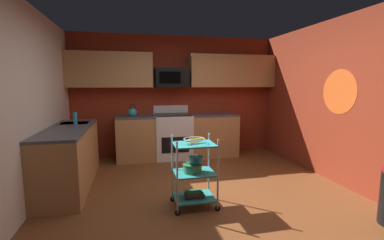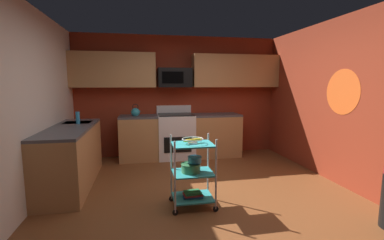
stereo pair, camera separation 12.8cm
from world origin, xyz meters
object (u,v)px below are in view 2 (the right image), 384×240
at_px(book_stack, 193,194).
at_px(kettle, 136,112).
at_px(rolling_cart, 193,173).
at_px(fruit_bowl, 193,140).
at_px(dish_soap_bottle, 78,118).
at_px(microwave, 175,78).
at_px(mixing_bowl_small, 195,159).
at_px(oven_range, 176,135).
at_px(mixing_bowl_large, 191,168).

height_order(book_stack, kettle, kettle).
bearing_deg(kettle, rolling_cart, -72.42).
relative_size(fruit_bowl, dish_soap_bottle, 1.36).
height_order(microwave, kettle, microwave).
relative_size(fruit_bowl, mixing_bowl_small, 1.49).
distance_m(oven_range, mixing_bowl_large, 2.35).
bearing_deg(mixing_bowl_small, book_stack, -146.24).
distance_m(mixing_bowl_small, book_stack, 0.46).
xyz_separation_m(mixing_bowl_large, book_stack, (0.02, 0.00, -0.36)).
bearing_deg(microwave, fruit_bowl, -91.99).
xyz_separation_m(rolling_cart, mixing_bowl_large, (-0.02, -0.00, 0.07)).
relative_size(mixing_bowl_large, book_stack, 0.97).
distance_m(oven_range, book_stack, 2.37).
bearing_deg(fruit_bowl, microwave, 88.01).
height_order(microwave, fruit_bowl, microwave).
xyz_separation_m(rolling_cart, fruit_bowl, (0.00, 0.00, 0.42)).
bearing_deg(dish_soap_bottle, oven_range, 28.07).
bearing_deg(kettle, mixing_bowl_large, -72.96).
distance_m(rolling_cart, dish_soap_bottle, 2.25).
relative_size(microwave, book_stack, 2.69).
relative_size(oven_range, microwave, 1.57).
xyz_separation_m(rolling_cart, book_stack, (0.00, -0.00, -0.29)).
distance_m(fruit_bowl, mixing_bowl_small, 0.26).
bearing_deg(oven_range, fruit_bowl, -92.09).
relative_size(kettle, dish_soap_bottle, 1.32).
bearing_deg(oven_range, book_stack, -92.09).
bearing_deg(mixing_bowl_small, rolling_cart, -146.24).
distance_m(rolling_cart, book_stack, 0.29).
xyz_separation_m(microwave, mixing_bowl_large, (-0.11, -2.45, -1.18)).
xyz_separation_m(fruit_bowl, mixing_bowl_small, (0.03, 0.02, -0.26)).
relative_size(oven_range, dish_soap_bottle, 5.50).
distance_m(mixing_bowl_small, dish_soap_bottle, 2.22).
height_order(rolling_cart, dish_soap_bottle, dish_soap_bottle).
relative_size(mixing_bowl_small, kettle, 0.69).
height_order(fruit_bowl, dish_soap_bottle, dish_soap_bottle).
bearing_deg(rolling_cart, mixing_bowl_small, 33.76).
height_order(fruit_bowl, mixing_bowl_large, fruit_bowl).
height_order(oven_range, fruit_bowl, oven_range).
distance_m(kettle, dish_soap_bottle, 1.30).
xyz_separation_m(oven_range, mixing_bowl_small, (-0.05, -2.32, 0.14)).
height_order(rolling_cart, book_stack, rolling_cart).
bearing_deg(rolling_cart, kettle, 107.58).
distance_m(mixing_bowl_small, kettle, 2.47).
xyz_separation_m(microwave, rolling_cart, (-0.08, -2.45, -1.25)).
relative_size(rolling_cart, kettle, 3.47).
xyz_separation_m(mixing_bowl_large, kettle, (-0.72, 2.34, 0.48)).
bearing_deg(dish_soap_bottle, mixing_bowl_small, -39.58).
height_order(mixing_bowl_large, kettle, kettle).
distance_m(microwave, mixing_bowl_small, 2.66).
xyz_separation_m(oven_range, fruit_bowl, (-0.09, -2.34, 0.40)).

